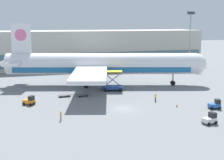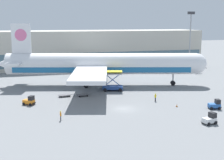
% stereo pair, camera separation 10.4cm
% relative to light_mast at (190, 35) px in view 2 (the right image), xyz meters
% --- Properties ---
extents(ground_plane, '(400.00, 400.00, 0.00)m').
position_rel_light_mast_xyz_m(ground_plane, '(-40.85, -47.45, -12.35)').
color(ground_plane, slate).
extents(terminal_building, '(90.00, 18.20, 14.00)m').
position_rel_light_mast_xyz_m(terminal_building, '(-36.32, 15.13, -5.37)').
color(terminal_building, '#BCB7A8').
rests_on(terminal_building, ground_plane).
extents(light_mast, '(2.80, 0.50, 21.11)m').
position_rel_light_mast_xyz_m(light_mast, '(0.00, 0.00, 0.00)').
color(light_mast, '#9EA0A5').
rests_on(light_mast, ground_plane).
extents(airplane_main, '(56.90, 48.45, 17.00)m').
position_rel_light_mast_xyz_m(airplane_main, '(-40.48, -23.00, -6.51)').
color(airplane_main, white).
rests_on(airplane_main, ground_plane).
extents(scissor_lift_loader, '(5.79, 4.48, 5.03)m').
position_rel_light_mast_xyz_m(scissor_lift_loader, '(-38.60, -30.10, -10.41)').
color(scissor_lift_loader, '#284C99').
rests_on(scissor_lift_loader, ground_plane).
extents(baggage_tug_foreground, '(2.69, 2.09, 2.00)m').
position_rel_light_mast_xyz_m(baggage_tug_foreground, '(-23.02, -52.30, -11.48)').
color(baggage_tug_foreground, '#2D66B7').
rests_on(baggage_tug_foreground, ground_plane).
extents(baggage_tug_mid, '(2.68, 2.05, 2.00)m').
position_rel_light_mast_xyz_m(baggage_tug_mid, '(-29.30, -60.34, -11.48)').
color(baggage_tug_mid, silver).
rests_on(baggage_tug_mid, ground_plane).
extents(baggage_tug_far, '(2.81, 2.59, 2.00)m').
position_rel_light_mast_xyz_m(baggage_tug_far, '(-59.50, -39.07, -11.48)').
color(baggage_tug_far, orange).
rests_on(baggage_tug_far, ground_plane).
extents(baggage_dolly_lead, '(3.77, 1.82, 0.48)m').
position_rel_light_mast_xyz_m(baggage_dolly_lead, '(-51.39, -33.76, -11.96)').
color(baggage_dolly_lead, '#56565B').
rests_on(baggage_dolly_lead, ground_plane).
extents(baggage_dolly_second, '(3.77, 1.82, 0.48)m').
position_rel_light_mast_xyz_m(baggage_dolly_second, '(-47.20, -34.52, -11.96)').
color(baggage_dolly_second, '#56565B').
rests_on(baggage_dolly_second, ground_plane).
extents(ground_crew_near, '(0.49, 0.39, 1.81)m').
position_rel_light_mast_xyz_m(ground_crew_near, '(-32.37, -43.43, -11.28)').
color(ground_crew_near, black).
rests_on(ground_crew_near, ground_plane).
extents(ground_crew_far, '(0.24, 0.57, 1.79)m').
position_rel_light_mast_xyz_m(ground_crew_far, '(-54.23, -51.59, -11.30)').
color(ground_crew_far, black).
rests_on(ground_crew_far, ground_plane).
extents(traffic_cone_near, '(0.40, 0.40, 0.67)m').
position_rel_light_mast_xyz_m(traffic_cone_near, '(-29.84, -48.87, -12.03)').
color(traffic_cone_near, black).
rests_on(traffic_cone_near, ground_plane).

